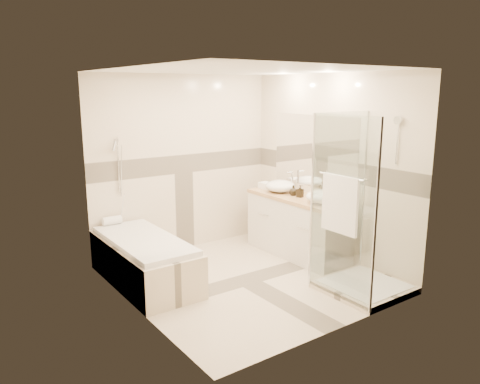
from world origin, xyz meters
TOP-DOWN VIEW (x-y plane):
  - room at (0.06, 0.01)m, footprint 2.82×3.02m
  - bathtub at (-1.02, 0.65)m, footprint 0.75×1.70m
  - vanity at (1.12, 0.30)m, footprint 0.58×1.62m
  - shower_enclosure at (0.83, -0.97)m, footprint 0.96×0.93m
  - vessel_sink_near at (1.10, 0.67)m, footprint 0.43×0.43m
  - vessel_sink_far at (1.10, -0.17)m, footprint 0.43×0.43m
  - faucet_near at (1.32, 0.67)m, footprint 0.12×0.03m
  - faucet_far at (1.32, -0.17)m, footprint 0.12×0.03m
  - amenity_bottle_a at (1.10, 0.25)m, footprint 0.09×0.09m
  - amenity_bottle_b at (1.10, 0.39)m, footprint 0.14×0.14m
  - folded_towels at (1.10, 0.94)m, footprint 0.19×0.29m
  - rolled_towel at (-1.12, 1.42)m, footprint 0.24×0.11m

SIDE VIEW (x-z plane):
  - bathtub at x=-1.02m, z-range 0.03..0.59m
  - vanity at x=1.12m, z-range 0.00..0.85m
  - shower_enclosure at x=0.83m, z-range -0.51..1.53m
  - rolled_towel at x=-1.12m, z-range 0.56..0.67m
  - folded_towels at x=1.10m, z-range 0.85..0.94m
  - amenity_bottle_b at x=1.10m, z-range 0.85..0.99m
  - amenity_bottle_a at x=1.10m, z-range 0.85..1.02m
  - vessel_sink_far at x=1.10m, z-range 0.85..1.02m
  - vessel_sink_near at x=1.10m, z-range 0.85..1.02m
  - faucet_near at x=1.32m, z-range 0.87..1.15m
  - faucet_far at x=1.32m, z-range 0.87..1.17m
  - room at x=0.06m, z-range 0.00..2.52m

